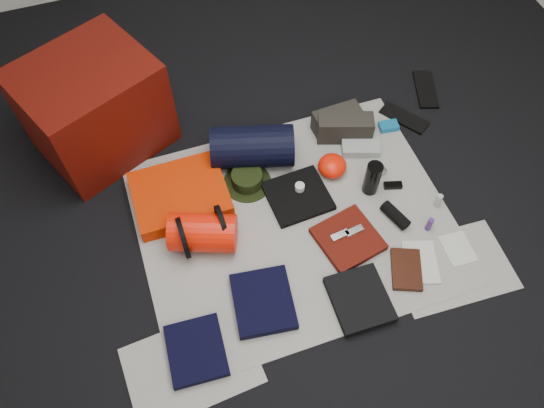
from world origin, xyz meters
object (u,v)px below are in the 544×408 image
object	(u,v)px
red_cabinet	(94,108)
paperback_book	(406,269)
water_bottle	(372,178)
stuff_sack	(203,233)
navy_duffel	(252,147)
compact_camera	(377,172)
sleeping_pad	(180,195)

from	to	relation	value
red_cabinet	paperback_book	size ratio (longest dim) A/B	3.01
water_bottle	paperback_book	distance (m)	0.51
water_bottle	red_cabinet	bearing A→B (deg)	147.87
stuff_sack	paperback_book	distance (m)	1.02
red_cabinet	navy_duffel	size ratio (longest dim) A/B	1.47
red_cabinet	water_bottle	size ratio (longest dim) A/B	3.12
red_cabinet	stuff_sack	xyz separation A→B (m)	(0.36, -0.83, -0.17)
navy_duffel	water_bottle	distance (m)	0.67
stuff_sack	red_cabinet	bearing A→B (deg)	113.37
compact_camera	red_cabinet	bearing A→B (deg)	140.90
navy_duffel	water_bottle	bearing A→B (deg)	-20.30
stuff_sack	compact_camera	size ratio (longest dim) A/B	3.42
stuff_sack	navy_duffel	world-z (taller)	navy_duffel
sleeping_pad	water_bottle	distance (m)	1.02
paperback_book	red_cabinet	bearing A→B (deg)	156.38
red_cabinet	compact_camera	bearing A→B (deg)	-52.19
stuff_sack	navy_duffel	xyz separation A→B (m)	(0.39, 0.42, 0.02)
red_cabinet	compact_camera	xyz separation A→B (m)	(1.37, -0.73, -0.25)
red_cabinet	water_bottle	bearing A→B (deg)	-56.24
compact_camera	stuff_sack	bearing A→B (deg)	174.69
red_cabinet	sleeping_pad	distance (m)	0.66
water_bottle	compact_camera	world-z (taller)	water_bottle
stuff_sack	sleeping_pad	bearing A→B (deg)	100.19
compact_camera	navy_duffel	bearing A→B (deg)	141.64
navy_duffel	paperback_book	size ratio (longest dim) A/B	2.04
stuff_sack	paperback_book	xyz separation A→B (m)	(0.90, -0.48, -0.08)
sleeping_pad	compact_camera	xyz separation A→B (m)	(1.06, -0.19, -0.03)
water_bottle	paperback_book	bearing A→B (deg)	-93.65
sleeping_pad	paperback_book	distance (m)	1.23
sleeping_pad	water_bottle	xyz separation A→B (m)	(0.98, -0.27, 0.06)
red_cabinet	navy_duffel	distance (m)	0.87
stuff_sack	paperback_book	world-z (taller)	stuff_sack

